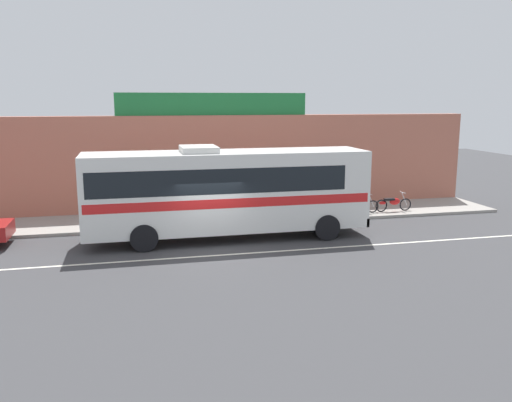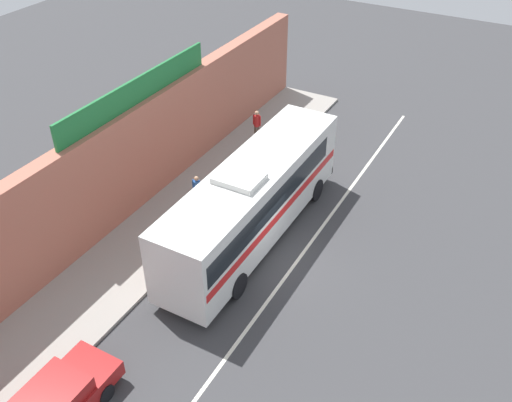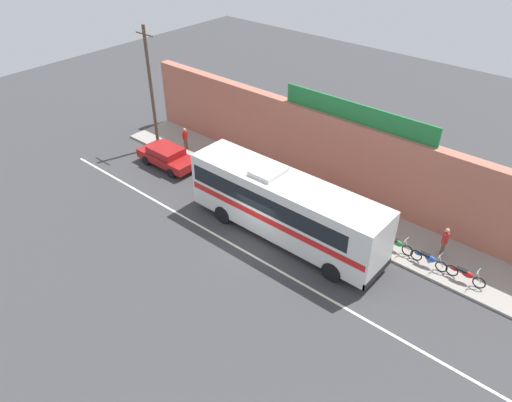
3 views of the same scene
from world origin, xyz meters
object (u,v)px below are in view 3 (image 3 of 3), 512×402
motorcycle_purple (428,259)px  motorcycle_red (396,243)px  pedestrian_by_curb (185,137)px  pedestrian_near_shop (326,198)px  intercity_bus (284,204)px  parked_car (167,156)px  utility_pole (151,87)px  motorcycle_black (465,274)px  pedestrian_far_left (445,240)px

motorcycle_purple → motorcycle_red: bearing=178.3°
motorcycle_red → pedestrian_by_curb: bearing=178.4°
pedestrian_by_curb → pedestrian_near_shop: pedestrian_by_curb is taller
intercity_bus → parked_car: (-10.49, 0.96, -1.33)m
parked_car → utility_pole: utility_pole is taller
motorcycle_purple → motorcycle_black: (1.80, 0.07, 0.00)m
parked_car → motorcycle_purple: 17.62m
motorcycle_black → utility_pole: bearing=-179.0°
pedestrian_far_left → parked_car: bearing=-170.9°
parked_car → motorcycle_red: size_ratio=2.30×
pedestrian_near_shop → parked_car: bearing=-168.6°
motorcycle_purple → motorcycle_black: same height
motorcycle_red → motorcycle_black: size_ratio=0.98×
utility_pole → pedestrian_far_left: utility_pole is taller
parked_car → pedestrian_far_left: 17.99m
motorcycle_purple → pedestrian_by_curb: bearing=178.4°
parked_car → pedestrian_far_left: pedestrian_far_left is taller
motorcycle_purple → utility_pole: bearing=-179.1°
utility_pole → motorcycle_black: size_ratio=4.39×
utility_pole → pedestrian_far_left: (20.38, 1.50, -3.33)m
intercity_bus → pedestrian_by_curb: intercity_bus is taller
motorcycle_red → pedestrian_far_left: 2.37m
utility_pole → pedestrian_near_shop: 14.16m
utility_pole → pedestrian_near_shop: utility_pole is taller
motorcycle_red → pedestrian_near_shop: pedestrian_near_shop is taller
motorcycle_red → motorcycle_black: 3.58m
intercity_bus → parked_car: bearing=174.8°
pedestrian_near_shop → intercity_bus: bearing=-100.8°
utility_pole → pedestrian_by_curb: 4.04m
motorcycle_purple → motorcycle_red: (-1.78, 0.05, 0.00)m
intercity_bus → parked_car: 10.62m
parked_car → pedestrian_by_curb: bearing=105.1°
motorcycle_purple → pedestrian_near_shop: pedestrian_near_shop is taller
intercity_bus → motorcycle_purple: (7.05, 2.64, -1.50)m
motorcycle_purple → pedestrian_far_left: bearing=79.3°
intercity_bus → pedestrian_near_shop: bearing=79.2°
intercity_bus → pedestrian_by_curb: size_ratio=6.88×
utility_pole → motorcycle_black: (21.96, 0.40, -3.91)m
pedestrian_far_left → pedestrian_by_curb: size_ratio=1.06×
motorcycle_red → parked_car: bearing=-173.7°
motorcycle_black → parked_car: bearing=-174.8°
pedestrian_far_left → utility_pole: bearing=-175.8°
utility_pole → parked_car: bearing=-27.4°
intercity_bus → motorcycle_purple: size_ratio=5.86×
pedestrian_by_curb → parked_car: bearing=-74.9°
parked_car → motorcycle_purple: (17.54, 1.69, -0.17)m
intercity_bus → pedestrian_by_curb: 11.56m
intercity_bus → motorcycle_black: size_ratio=5.89×
parked_car → pedestrian_by_curb: (-0.59, 2.20, 0.35)m
motorcycle_red → utility_pole: bearing=-178.8°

